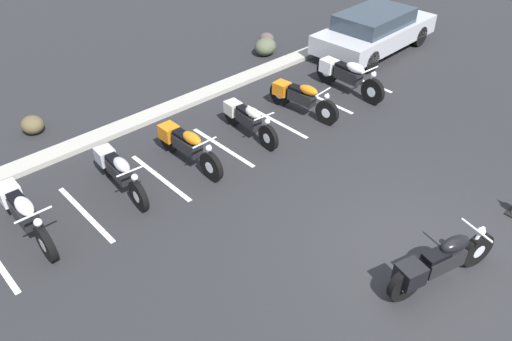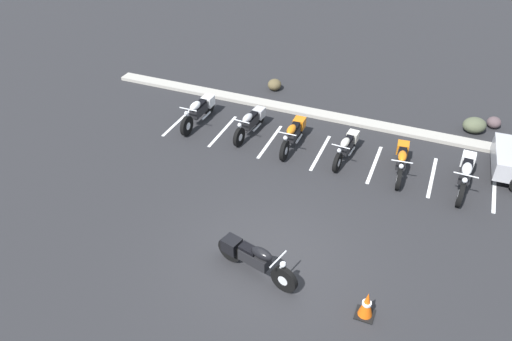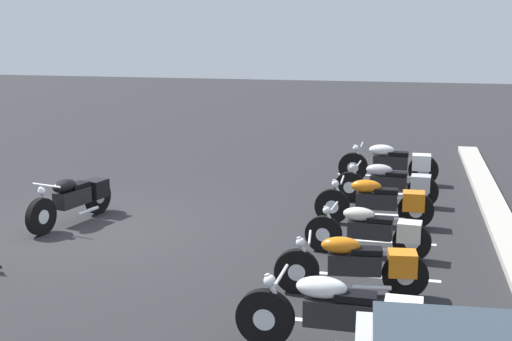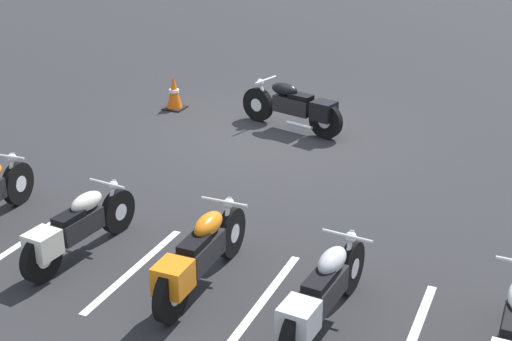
# 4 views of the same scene
# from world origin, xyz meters

# --- Properties ---
(ground) EXTENTS (60.00, 60.00, 0.00)m
(ground) POSITION_xyz_m (0.00, 0.00, 0.00)
(ground) COLOR #262628
(motorcycle_black_featured) EXTENTS (2.14, 0.85, 0.86)m
(motorcycle_black_featured) POSITION_xyz_m (-0.26, -0.49, 0.46)
(motorcycle_black_featured) COLOR black
(motorcycle_black_featured) RESTS_ON ground
(parked_bike_0) EXTENTS (0.63, 2.23, 0.88)m
(parked_bike_0) POSITION_xyz_m (-4.57, 5.15, 0.47)
(parked_bike_0) COLOR black
(parked_bike_0) RESTS_ON ground
(parked_bike_1) EXTENTS (0.58, 2.07, 0.81)m
(parked_bike_1) POSITION_xyz_m (-2.68, 5.15, 0.43)
(parked_bike_1) COLOR black
(parked_bike_1) RESTS_ON ground
(parked_bike_2) EXTENTS (0.60, 2.13, 0.84)m
(parked_bike_2) POSITION_xyz_m (-1.15, 4.98, 0.44)
(parked_bike_2) COLOR black
(parked_bike_2) RESTS_ON ground
(parked_bike_3) EXTENTS (0.56, 1.98, 0.78)m
(parked_bike_3) POSITION_xyz_m (0.57, 4.94, 0.41)
(parked_bike_3) COLOR black
(parked_bike_3) RESTS_ON ground
(parked_bike_4) EXTENTS (0.60, 2.07, 0.82)m
(parked_bike_4) POSITION_xyz_m (2.22, 4.82, 0.43)
(parked_bike_4) COLOR black
(parked_bike_4) RESTS_ON ground
(parked_bike_5) EXTENTS (0.64, 2.27, 0.89)m
(parked_bike_5) POSITION_xyz_m (3.98, 4.78, 0.47)
(parked_bike_5) COLOR black
(parked_bike_5) RESTS_ON ground
(concrete_curb) EXTENTS (18.00, 0.50, 0.12)m
(concrete_curb) POSITION_xyz_m (0.00, 7.13, 0.06)
(concrete_curb) COLOR #A8A399
(concrete_curb) RESTS_ON ground
(landscape_rock_0) EXTENTS (0.92, 0.85, 0.52)m
(landscape_rock_0) POSITION_xyz_m (4.11, 8.03, 0.26)
(landscape_rock_0) COLOR #4F553E
(landscape_rock_0) RESTS_ON ground
(landscape_rock_1) EXTENTS (0.53, 0.55, 0.38)m
(landscape_rock_1) POSITION_xyz_m (4.71, 8.61, 0.19)
(landscape_rock_1) COLOR #524144
(landscape_rock_1) RESTS_ON ground
(landscape_rock_2) EXTENTS (0.55, 0.59, 0.42)m
(landscape_rock_2) POSITION_xyz_m (-3.09, 8.42, 0.21)
(landscape_rock_2) COLOR brown
(landscape_rock_2) RESTS_ON ground
(traffic_cone) EXTENTS (0.40, 0.40, 0.68)m
(traffic_cone) POSITION_xyz_m (2.41, -0.71, 0.32)
(traffic_cone) COLOR black
(traffic_cone) RESTS_ON ground
(stall_line_0) EXTENTS (0.10, 2.10, 0.00)m
(stall_line_0) POSITION_xyz_m (-5.30, 4.90, 0.00)
(stall_line_0) COLOR white
(stall_line_0) RESTS_ON ground
(stall_line_1) EXTENTS (0.10, 2.10, 0.00)m
(stall_line_1) POSITION_xyz_m (-3.60, 4.90, 0.00)
(stall_line_1) COLOR white
(stall_line_1) RESTS_ON ground
(stall_line_2) EXTENTS (0.10, 2.10, 0.00)m
(stall_line_2) POSITION_xyz_m (-1.91, 4.90, 0.00)
(stall_line_2) COLOR white
(stall_line_2) RESTS_ON ground
(stall_line_3) EXTENTS (0.10, 2.10, 0.00)m
(stall_line_3) POSITION_xyz_m (-0.22, 4.90, 0.00)
(stall_line_3) COLOR white
(stall_line_3) RESTS_ON ground
(stall_line_4) EXTENTS (0.10, 2.10, 0.00)m
(stall_line_4) POSITION_xyz_m (1.47, 4.90, 0.00)
(stall_line_4) COLOR white
(stall_line_4) RESTS_ON ground
(stall_line_5) EXTENTS (0.10, 2.10, 0.00)m
(stall_line_5) POSITION_xyz_m (3.16, 4.90, 0.00)
(stall_line_5) COLOR white
(stall_line_5) RESTS_ON ground
(stall_line_6) EXTENTS (0.10, 2.10, 0.00)m
(stall_line_6) POSITION_xyz_m (4.85, 4.90, 0.00)
(stall_line_6) COLOR white
(stall_line_6) RESTS_ON ground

